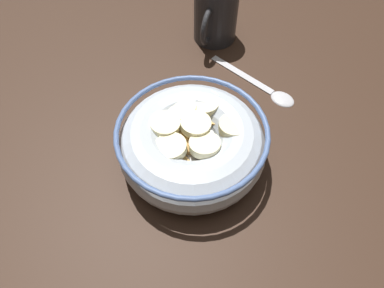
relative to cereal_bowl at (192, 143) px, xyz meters
The scene contains 4 objects.
ground_plane 4.16cm from the cereal_bowl, 12.87° to the left, with size 137.52×137.52×2.00cm, color #332116.
cereal_bowl is the anchor object (origin of this frame).
spoon 15.87cm from the cereal_bowl, 157.63° to the left, with size 7.09×13.96×0.80cm.
coffee_mug 23.47cm from the cereal_bowl, 167.93° to the right, with size 9.44×6.62×8.64cm.
Camera 1 is at (21.83, 8.24, 35.59)cm, focal length 32.65 mm.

